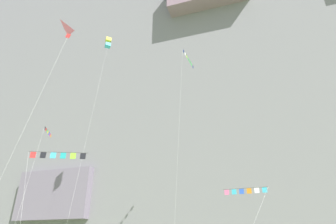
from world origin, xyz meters
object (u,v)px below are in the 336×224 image
object	(u,v)px
kite_delta_far_left	(72,38)
kite_banner_far_right	(45,142)
kite_banner_high_center	(245,195)
kite_box_mid_center	(108,43)
kite_banner_low_left	(57,158)
kite_banner_mid_left	(187,71)

from	to	relation	value
kite_delta_far_left	kite_banner_far_right	bearing A→B (deg)	134.78
kite_banner_far_right	kite_banner_high_center	xyz separation A→B (m)	(24.84, -1.84, -8.34)
kite_banner_high_center	kite_box_mid_center	world-z (taller)	kite_box_mid_center
kite_delta_far_left	kite_box_mid_center	world-z (taller)	kite_box_mid_center
kite_banner_high_center	kite_box_mid_center	size ratio (longest dim) A/B	0.25
kite_banner_low_left	kite_banner_mid_left	world-z (taller)	kite_banner_mid_left
kite_delta_far_left	kite_banner_mid_left	distance (m)	17.10
kite_banner_high_center	kite_banner_mid_left	bearing A→B (deg)	136.64
kite_banner_low_left	kite_banner_far_right	size ratio (longest dim) A/B	0.66
kite_banner_mid_left	kite_banner_high_center	bearing A→B (deg)	-43.36
kite_box_mid_center	kite_banner_mid_left	size ratio (longest dim) A/B	1.24
kite_box_mid_center	kite_banner_low_left	bearing A→B (deg)	-73.62
kite_delta_far_left	kite_banner_mid_left	world-z (taller)	kite_banner_mid_left
kite_delta_far_left	kite_banner_mid_left	size ratio (longest dim) A/B	0.81
kite_banner_far_right	kite_banner_high_center	world-z (taller)	kite_banner_far_right
kite_banner_far_right	kite_banner_mid_left	distance (m)	21.40
kite_delta_far_left	kite_box_mid_center	distance (m)	19.71
kite_delta_far_left	kite_banner_far_right	xyz separation A→B (m)	(-10.38, 10.46, -6.13)
kite_delta_far_left	kite_banner_mid_left	xyz separation A→B (m)	(8.18, 14.55, 3.72)
kite_banner_high_center	kite_box_mid_center	bearing A→B (deg)	162.90
kite_banner_far_right	kite_box_mid_center	world-z (taller)	kite_box_mid_center
kite_banner_low_left	kite_box_mid_center	xyz separation A→B (m)	(-3.43, 11.66, 23.30)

